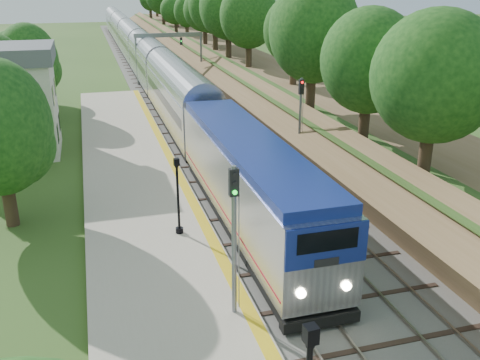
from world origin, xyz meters
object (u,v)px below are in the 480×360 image
object	(u,v)px
train	(140,54)
signal_farside	(300,113)
signal_gantry	(169,45)
lamppost_far	(178,200)
signal_platform	(234,226)

from	to	relation	value
train	signal_farside	distance (m)	45.08
signal_gantry	lamppost_far	world-z (taller)	signal_gantry
signal_platform	signal_farside	world-z (taller)	signal_platform
train	lamppost_far	distance (m)	53.55
signal_gantry	signal_platform	bearing A→B (deg)	-96.15
lamppost_far	signal_gantry	bearing A→B (deg)	81.65
train	signal_platform	xyz separation A→B (m)	(-2.90, -60.76, 1.68)
signal_platform	lamppost_far	bearing A→B (deg)	96.74
signal_farside	lamppost_far	bearing A→B (deg)	-138.62
signal_gantry	signal_platform	distance (m)	50.14
signal_gantry	train	bearing A→B (deg)	102.75
signal_gantry	signal_platform	size ratio (longest dim) A/B	1.40
signal_gantry	signal_platform	xyz separation A→B (m)	(-5.37, -49.85, -0.76)
signal_farside	signal_platform	bearing A→B (deg)	-119.43
signal_gantry	train	xyz separation A→B (m)	(-2.47, 10.92, -2.44)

